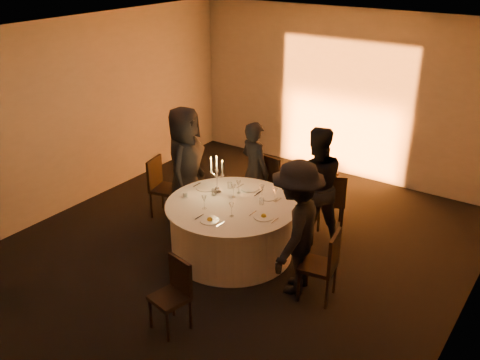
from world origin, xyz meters
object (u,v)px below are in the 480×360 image
Objects in this scene: guest_left at (185,165)px; guest_right at (296,228)px; chair_left at (161,184)px; guest_back_right at (315,186)px; chair_back_right at (331,199)px; candelabra at (217,180)px; chair_back_left at (273,179)px; guest_back_left at (255,170)px; chair_right at (324,262)px; coffee_cup at (185,195)px; banquet_table at (232,229)px; chair_front at (174,291)px.

guest_left is 1.06× the size of guest_right.
guest_back_right is at bearing -87.43° from chair_left.
guest_back_right reaches higher than chair_back_right.
chair_back_right is 1.60× the size of candelabra.
chair_back_left is at bearing -153.22° from guest_right.
chair_right is at bearing 162.01° from guest_back_left.
chair_back_left is 1.70m from coffee_cup.
candelabra reaches higher than coffee_cup.
coffee_cup is 0.19× the size of candelabra.
guest_left is 0.83m from candelabra.
guest_left is 1.99m from guest_back_right.
chair_right reaches higher than chair_back_right.
chair_right is (3.10, -0.56, -0.01)m from chair_left.
chair_left is at bearing 172.63° from candelabra.
guest_back_left is at bearing -68.90° from guest_left.
chair_back_right is 8.28× the size of coffee_cup.
chair_left is 2.45m from guest_back_right.
chair_back_right is at bearing -137.30° from guest_back_right.
guest_left reaches higher than guest_right.
chair_back_right is 0.57m from guest_back_right.
banquet_table is 1.03× the size of guest_back_right.
chair_back_left is 0.53× the size of guest_left.
banquet_table is 3.15× the size of candelabra.
banquet_table is at bearing 106.20° from chair_back_left.
guest_right is at bearing 71.97° from chair_back_right.
guest_back_right is (0.75, 0.97, 0.49)m from banquet_table.
chair_front is 0.46× the size of guest_left.
guest_back_right is at bearing 161.56° from chair_back_left.
guest_back_right is at bearing -174.79° from guest_right.
guest_back_left is at bearing 107.82° from banquet_table.
guest_left is (-0.94, -1.02, 0.37)m from chair_back_left.
coffee_cup is at bearing 1.13° from guest_back_right.
chair_back_left is at bearing -30.76° from chair_back_right.
chair_back_right is at bearing 59.45° from banquet_table.
guest_back_right reaches higher than banquet_table.
chair_left is at bearing -109.78° from chair_right.
chair_front is (-1.15, -1.39, -0.05)m from chair_right.
guest_left reaches higher than chair_left.
candelabra is at bearing 124.06° from chair_front.
chair_back_left is 2.17m from guest_right.
chair_back_right is 1.07× the size of chair_front.
guest_back_right is 1.01× the size of guest_right.
guest_back_right is at bearing 52.34° from chair_back_right.
guest_back_left is at bearing -144.29° from guest_right.
chair_back_left is 1.14× the size of chair_front.
chair_left is at bearing -4.33° from chair_back_right.
guest_back_left reaches higher than chair_right.
chair_back_left is 2.41m from chair_right.
chair_back_left is 1.44m from guest_left.
coffee_cup is at bearing 18.47° from chair_back_right.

